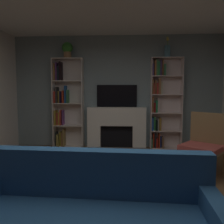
{
  "coord_description": "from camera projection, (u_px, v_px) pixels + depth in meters",
  "views": [
    {
      "loc": [
        0.27,
        -2.82,
        1.42
      ],
      "look_at": [
        0.0,
        1.23,
        1.04
      ],
      "focal_mm": 38.03,
      "sensor_mm": 36.0,
      "label": 1
    }
  ],
  "objects": [
    {
      "name": "tv",
      "position": [
        117.0,
        96.0,
        5.86
      ],
      "size": [
        0.98,
        0.06,
        0.54
      ],
      "primitive_type": "cube",
      "color": "black",
      "rests_on": "fireplace"
    },
    {
      "name": "armchair",
      "position": [
        204.0,
        143.0,
        3.96
      ],
      "size": [
        0.82,
        0.81,
        1.04
      ],
      "color": "brown",
      "rests_on": "ground_plane"
    },
    {
      "name": "bookshelf_right",
      "position": [
        162.0,
        103.0,
        5.73
      ],
      "size": [
        0.74,
        0.27,
        2.19
      ],
      "color": "silver",
      "rests_on": "ground_plane"
    },
    {
      "name": "ground_plane",
      "position": [
        105.0,
        204.0,
        2.95
      ],
      "size": [
        7.37,
        7.37,
        0.0
      ],
      "primitive_type": "plane",
      "color": "brown"
    },
    {
      "name": "vase_with_flowers",
      "position": [
        167.0,
        51.0,
        5.56
      ],
      "size": [
        0.13,
        0.13,
        0.47
      ],
      "color": "teal",
      "rests_on": "bookshelf_right"
    },
    {
      "name": "fireplace",
      "position": [
        117.0,
        126.0,
        5.84
      ],
      "size": [
        1.53,
        0.53,
        1.0
      ],
      "color": "white",
      "rests_on": "ground_plane"
    },
    {
      "name": "bookshelf_left",
      "position": [
        65.0,
        104.0,
        5.89
      ],
      "size": [
        0.74,
        0.29,
        2.19
      ],
      "color": "silver",
      "rests_on": "ground_plane"
    },
    {
      "name": "wall_back_accent",
      "position": [
        117.0,
        92.0,
        5.91
      ],
      "size": [
        5.23,
        0.06,
        2.75
      ],
      "primitive_type": "cube",
      "color": "gray",
      "rests_on": "ground_plane"
    },
    {
      "name": "potted_plant",
      "position": [
        67.0,
        49.0,
        5.71
      ],
      "size": [
        0.26,
        0.26,
        0.38
      ],
      "color": "#A77A51",
      "rests_on": "bookshelf_left"
    },
    {
      "name": "coffee_table",
      "position": [
        100.0,
        189.0,
        2.65
      ],
      "size": [
        0.76,
        0.48,
        0.37
      ],
      "color": "brown",
      "rests_on": "ground_plane"
    }
  ]
}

